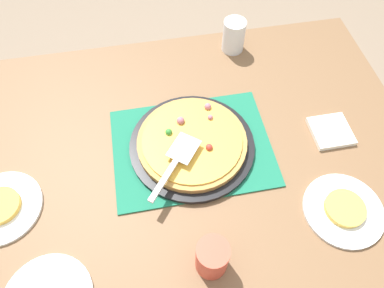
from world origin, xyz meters
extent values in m
plane|color=#84705B|center=(0.00, 0.00, 0.00)|extent=(8.00, 8.00, 0.00)
cube|color=brown|center=(0.00, 0.00, 0.73)|extent=(1.40, 1.00, 0.03)
cube|color=brown|center=(-0.64, -0.44, 0.36)|extent=(0.07, 0.07, 0.72)
cube|color=brown|center=(0.64, -0.44, 0.36)|extent=(0.07, 0.07, 0.72)
cube|color=#196B4C|center=(0.00, 0.00, 0.75)|extent=(0.48, 0.36, 0.01)
cylinder|color=black|center=(0.00, 0.00, 0.76)|extent=(0.38, 0.38, 0.01)
cylinder|color=#B78442|center=(0.00, 0.00, 0.78)|extent=(0.33, 0.33, 0.02)
cylinder|color=gold|center=(0.00, 0.00, 0.79)|extent=(0.30, 0.30, 0.01)
sphere|color=#B76675|center=(0.02, -0.07, 0.80)|extent=(0.02, 0.02, 0.02)
sphere|color=#338433|center=(0.03, 0.00, 0.80)|extent=(0.02, 0.02, 0.02)
sphere|color=red|center=(-0.04, 0.04, 0.80)|extent=(0.02, 0.02, 0.02)
sphere|color=#B76675|center=(-0.07, -0.07, 0.80)|extent=(0.02, 0.02, 0.02)
sphere|color=#338433|center=(0.06, -0.04, 0.80)|extent=(0.02, 0.02, 0.02)
sphere|color=#B76675|center=(-0.07, -0.11, 0.80)|extent=(0.02, 0.02, 0.02)
cylinder|color=white|center=(-0.37, 0.28, 0.76)|extent=(0.22, 0.22, 0.01)
cylinder|color=white|center=(0.55, 0.10, 0.76)|extent=(0.22, 0.22, 0.01)
cylinder|color=#EAB747|center=(-0.37, 0.28, 0.77)|extent=(0.11, 0.11, 0.02)
cylinder|color=gold|center=(0.55, 0.10, 0.77)|extent=(0.11, 0.11, 0.02)
cylinder|color=#E04C38|center=(0.02, 0.35, 0.81)|extent=(0.08, 0.08, 0.12)
cylinder|color=white|center=(-0.23, -0.40, 0.81)|extent=(0.08, 0.08, 0.12)
cube|color=silver|center=(0.03, 0.04, 0.82)|extent=(0.11, 0.11, 0.00)
cube|color=#B2B2B7|center=(0.10, 0.13, 0.82)|extent=(0.10, 0.12, 0.01)
cube|color=white|center=(-0.44, 0.02, 0.76)|extent=(0.12, 0.12, 0.02)
camera|label=1|loc=(0.10, 0.56, 1.66)|focal=32.85mm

